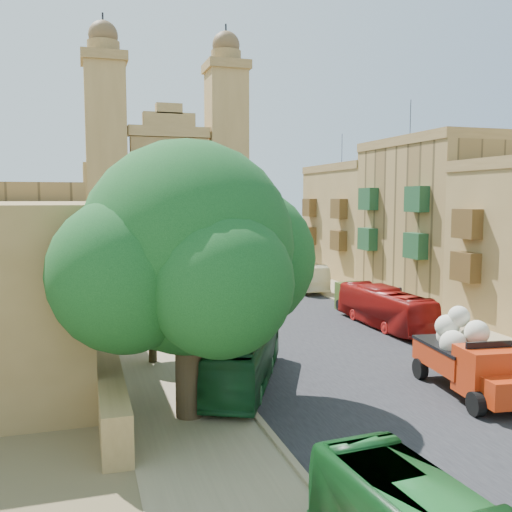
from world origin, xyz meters
TOP-DOWN VIEW (x-y plane):
  - ground at (0.00, 0.00)m, footprint 260.00×260.00m
  - road_surface at (0.00, 30.00)m, footprint 14.00×140.00m
  - sidewalk_east at (9.50, 30.00)m, footprint 5.00×140.00m
  - sidewalk_west at (-9.50, 30.00)m, footprint 5.00×140.00m
  - kerb_east at (7.00, 30.00)m, footprint 0.25×140.00m
  - kerb_west at (-7.00, 30.00)m, footprint 0.25×140.00m
  - townhouse_c at (15.95, 25.00)m, footprint 9.00×14.00m
  - townhouse_d at (15.95, 39.00)m, footprint 9.00×14.00m
  - west_wall at (-12.50, 20.00)m, footprint 1.00×40.00m
  - west_building_low at (-18.00, 18.00)m, footprint 10.00×28.00m
  - west_building_mid at (-18.00, 44.00)m, footprint 10.00×22.00m
  - church at (-0.00, 78.61)m, footprint 28.00×22.50m
  - ficus_tree at (-9.40, 4.01)m, footprint 10.92×10.05m
  - street_tree_a at (-10.00, 12.00)m, footprint 3.28×3.28m
  - street_tree_b at (-10.00, 24.00)m, footprint 2.79×2.79m
  - street_tree_c at (-10.00, 36.00)m, footprint 3.63×3.63m
  - street_tree_d at (-10.00, 48.00)m, footprint 3.66×3.66m
  - red_truck at (2.78, 2.91)m, footprint 3.23×6.70m
  - olive_pickup at (6.50, 20.00)m, footprint 2.38×5.18m
  - bus_green_north at (-6.34, 7.07)m, footprint 6.03×9.58m
  - bus_red_east at (5.91, 15.76)m, footprint 2.34×9.58m
  - bus_cream_east at (6.50, 33.06)m, footprint 2.65×10.19m
  - car_blue_a at (-4.48, 12.69)m, footprint 2.24×3.57m
  - car_white_a at (-4.77, 34.18)m, footprint 2.26×4.06m
  - car_cream at (2.40, 28.70)m, footprint 2.50×4.87m
  - car_dkblue at (-5.00, 48.60)m, footprint 2.73×4.15m
  - car_white_b at (2.10, 41.57)m, footprint 2.25×3.59m
  - car_blue_b at (-0.50, 58.18)m, footprint 2.78×4.21m
  - pedestrian_a at (7.50, 11.41)m, footprint 0.57×0.38m
  - pedestrian_c at (9.51, 19.79)m, footprint 0.85×1.24m

SIDE VIEW (x-z plane):
  - ground at x=0.00m, z-range 0.00..0.00m
  - road_surface at x=0.00m, z-range 0.00..0.01m
  - sidewalk_east at x=9.50m, z-range 0.00..0.01m
  - sidewalk_west at x=-9.50m, z-range 0.00..0.01m
  - kerb_east at x=7.00m, z-range 0.00..0.12m
  - kerb_west at x=-7.00m, z-range 0.00..0.12m
  - car_dkblue at x=-5.00m, z-range 0.00..1.12m
  - car_blue_a at x=-4.48m, z-range 0.00..1.13m
  - car_white_b at x=2.10m, z-range 0.00..1.14m
  - car_white_a at x=-4.77m, z-range 0.00..1.27m
  - car_blue_b at x=-0.50m, z-range 0.00..1.31m
  - car_cream at x=2.40m, z-range 0.00..1.31m
  - pedestrian_a at x=7.50m, z-range 0.00..1.53m
  - west_wall at x=-12.50m, z-range 0.00..1.80m
  - pedestrian_c at x=9.51m, z-range 0.00..1.96m
  - olive_pickup at x=6.50m, z-range -0.02..2.11m
  - bus_green_north at x=-6.34m, z-range 0.00..2.65m
  - bus_red_east at x=5.91m, z-range 0.00..2.66m
  - bus_cream_east at x=6.50m, z-range 0.00..2.82m
  - red_truck at x=2.78m, z-range -0.23..3.55m
  - street_tree_b at x=-10.00m, z-range 0.72..5.01m
  - street_tree_a at x=-10.00m, z-range 0.85..5.89m
  - street_tree_c at x=-10.00m, z-range 0.95..6.53m
  - street_tree_d at x=-10.00m, z-range 0.96..6.59m
  - west_building_low at x=-18.00m, z-range 0.00..8.40m
  - west_building_mid at x=-18.00m, z-range 0.00..10.00m
  - townhouse_d at x=15.95m, z-range -1.79..14.11m
  - ficus_tree at x=-9.40m, z-range 0.99..11.91m
  - townhouse_c at x=15.95m, z-range -1.79..15.61m
  - church at x=0.00m, z-range -8.63..27.67m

